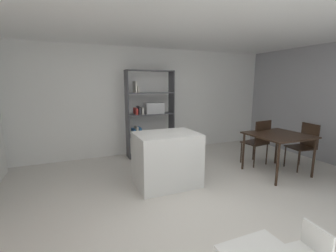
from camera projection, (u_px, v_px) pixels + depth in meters
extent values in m
plane|color=beige|center=(200.00, 205.00, 3.34)|extent=(9.87, 9.87, 0.00)
cube|color=white|center=(205.00, 11.00, 2.86)|extent=(7.17, 5.83, 0.06)
cube|color=white|center=(141.00, 102.00, 5.72)|extent=(7.17, 0.06, 2.59)
cube|color=silver|center=(167.00, 159.00, 3.96)|extent=(1.05, 0.77, 0.91)
cube|color=#4C4C51|center=(127.00, 115.00, 5.31)|extent=(0.02, 0.34, 2.04)
cube|color=#4C4C51|center=(171.00, 113.00, 5.73)|extent=(0.02, 0.34, 2.04)
cube|color=#4C4C51|center=(150.00, 71.00, 5.34)|extent=(1.14, 0.34, 0.02)
cube|color=#4C4C51|center=(151.00, 154.00, 5.70)|extent=(1.14, 0.34, 0.02)
cube|color=#4C4C51|center=(150.00, 134.00, 5.61)|extent=(1.09, 0.34, 0.02)
cube|color=#4C4C51|center=(150.00, 114.00, 5.52)|extent=(1.09, 0.34, 0.02)
cube|color=#4C4C51|center=(150.00, 93.00, 5.43)|extent=(1.09, 0.34, 0.02)
cube|color=red|center=(137.00, 152.00, 5.55)|extent=(0.04, 0.28, 0.19)
cube|color=#38383D|center=(139.00, 150.00, 5.57)|extent=(0.04, 0.28, 0.26)
cube|color=red|center=(141.00, 152.00, 5.60)|extent=(0.04, 0.28, 0.17)
cube|color=orange|center=(144.00, 152.00, 5.62)|extent=(0.03, 0.28, 0.15)
cube|color=#2D6BAD|center=(134.00, 132.00, 5.44)|extent=(0.05, 0.28, 0.16)
cube|color=silver|center=(136.00, 131.00, 5.46)|extent=(0.04, 0.28, 0.21)
cube|color=#2D6BAD|center=(139.00, 131.00, 5.49)|extent=(0.05, 0.28, 0.18)
cube|color=red|center=(136.00, 111.00, 5.37)|extent=(0.04, 0.28, 0.14)
cube|color=#38383D|center=(139.00, 110.00, 5.39)|extent=(0.05, 0.28, 0.18)
cube|color=silver|center=(141.00, 111.00, 5.42)|extent=(0.04, 0.28, 0.16)
cube|color=silver|center=(135.00, 87.00, 5.27)|extent=(0.03, 0.28, 0.26)
cube|color=silver|center=(137.00, 89.00, 5.30)|extent=(0.03, 0.28, 0.16)
cube|color=#B7BABC|center=(154.00, 108.00, 5.53)|extent=(0.44, 0.30, 0.26)
cube|color=white|center=(317.00, 239.00, 1.94)|extent=(0.05, 0.29, 0.22)
cube|color=black|center=(279.00, 135.00, 4.40)|extent=(1.03, 0.97, 0.03)
cylinder|color=black|center=(278.00, 165.00, 3.91)|extent=(0.04, 0.04, 0.75)
cylinder|color=black|center=(314.00, 158.00, 4.26)|extent=(0.04, 0.04, 0.75)
cylinder|color=black|center=(243.00, 151.00, 4.68)|extent=(0.04, 0.04, 0.75)
cylinder|color=black|center=(276.00, 147.00, 5.03)|extent=(0.04, 0.04, 0.75)
cube|color=black|center=(300.00, 147.00, 4.70)|extent=(0.49, 0.47, 0.03)
cube|color=black|center=(310.00, 135.00, 4.71)|extent=(0.09, 0.41, 0.47)
cylinder|color=black|center=(285.00, 157.00, 4.86)|extent=(0.03, 0.03, 0.44)
cylinder|color=black|center=(298.00, 162.00, 4.53)|extent=(0.03, 0.03, 0.44)
cylinder|color=black|center=(300.00, 155.00, 4.96)|extent=(0.03, 0.03, 0.44)
cylinder|color=black|center=(314.00, 160.00, 4.62)|extent=(0.03, 0.03, 0.44)
cube|color=black|center=(255.00, 143.00, 5.00)|extent=(0.49, 0.47, 0.03)
cube|color=black|center=(263.00, 133.00, 4.79)|extent=(0.45, 0.08, 0.49)
cylinder|color=black|center=(253.00, 150.00, 5.29)|extent=(0.03, 0.03, 0.46)
cylinder|color=black|center=(241.00, 153.00, 5.11)|extent=(0.03, 0.03, 0.46)
cylinder|color=black|center=(267.00, 154.00, 4.99)|extent=(0.03, 0.03, 0.46)
cylinder|color=black|center=(254.00, 157.00, 4.80)|extent=(0.03, 0.03, 0.46)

